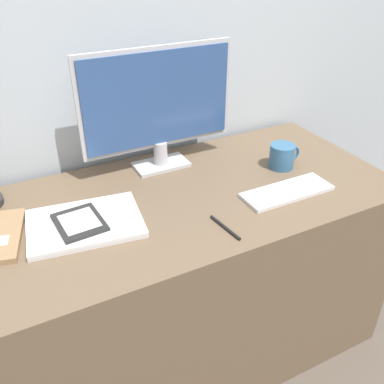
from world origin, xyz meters
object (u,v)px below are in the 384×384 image
at_px(laptop, 85,223).
at_px(ereader, 79,222).
at_px(monitor, 158,105).
at_px(coffee_mug, 282,156).
at_px(pen, 225,227).
at_px(keyboard, 287,191).

distance_m(laptop, ereader, 0.02).
relative_size(monitor, coffee_mug, 4.47).
relative_size(monitor, ereader, 3.37).
xyz_separation_m(coffee_mug, pen, (-0.37, -0.23, -0.04)).
distance_m(monitor, keyboard, 0.51).
bearing_deg(keyboard, laptop, 169.05).
bearing_deg(keyboard, coffee_mug, 58.65).
height_order(laptop, pen, laptop).
distance_m(keyboard, ereader, 0.66).
distance_m(monitor, coffee_mug, 0.47).
bearing_deg(laptop, coffee_mug, 2.61).
bearing_deg(ereader, keyboard, -10.12).
relative_size(laptop, pen, 2.62).
distance_m(laptop, pen, 0.40).
bearing_deg(monitor, coffee_mug, -28.50).
xyz_separation_m(keyboard, laptop, (-0.63, 0.12, 0.00)).
height_order(monitor, ereader, monitor).
bearing_deg(ereader, pen, -27.23).
bearing_deg(keyboard, monitor, 128.41).
bearing_deg(laptop, monitor, 35.02).
bearing_deg(coffee_mug, keyboard, -121.35).
height_order(coffee_mug, pen, coffee_mug).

